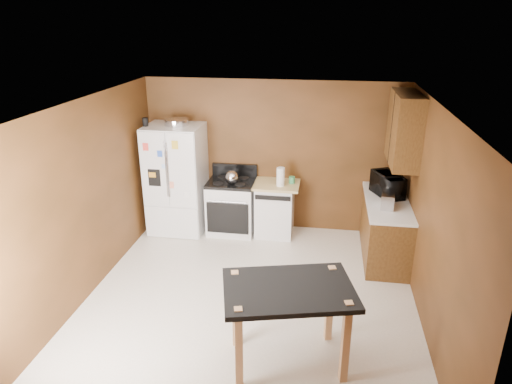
% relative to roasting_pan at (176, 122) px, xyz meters
% --- Properties ---
extents(floor, '(4.50, 4.50, 0.00)m').
position_rel_roasting_pan_xyz_m(floor, '(1.51, -1.92, -1.85)').
color(floor, white).
rests_on(floor, ground).
extents(ceiling, '(4.50, 4.50, 0.00)m').
position_rel_roasting_pan_xyz_m(ceiling, '(1.51, -1.92, 0.65)').
color(ceiling, white).
rests_on(ceiling, ground).
extents(wall_back, '(4.20, 0.00, 4.20)m').
position_rel_roasting_pan_xyz_m(wall_back, '(1.51, 0.33, -0.60)').
color(wall_back, brown).
rests_on(wall_back, ground).
extents(wall_front, '(4.20, 0.00, 4.20)m').
position_rel_roasting_pan_xyz_m(wall_front, '(1.51, -4.17, -0.60)').
color(wall_front, brown).
rests_on(wall_front, ground).
extents(wall_left, '(0.00, 4.50, 4.50)m').
position_rel_roasting_pan_xyz_m(wall_left, '(-0.59, -1.92, -0.60)').
color(wall_left, brown).
rests_on(wall_left, ground).
extents(wall_right, '(0.00, 4.50, 4.50)m').
position_rel_roasting_pan_xyz_m(wall_right, '(3.61, -1.92, -0.60)').
color(wall_right, brown).
rests_on(wall_right, ground).
extents(roasting_pan, '(0.38, 0.38, 0.10)m').
position_rel_roasting_pan_xyz_m(roasting_pan, '(0.00, 0.00, 0.00)').
color(roasting_pan, silver).
rests_on(roasting_pan, refrigerator).
extents(pen_cup, '(0.09, 0.09, 0.13)m').
position_rel_roasting_pan_xyz_m(pen_cup, '(-0.46, -0.15, 0.02)').
color(pen_cup, black).
rests_on(pen_cup, refrigerator).
extents(kettle, '(0.21, 0.21, 0.21)m').
position_rel_roasting_pan_xyz_m(kettle, '(0.90, -0.11, -0.84)').
color(kettle, silver).
rests_on(kettle, gas_range).
extents(paper_towel, '(0.14, 0.14, 0.30)m').
position_rel_roasting_pan_xyz_m(paper_towel, '(1.68, -0.06, -0.81)').
color(paper_towel, white).
rests_on(paper_towel, dishwasher).
extents(green_canister, '(0.12, 0.12, 0.11)m').
position_rel_roasting_pan_xyz_m(green_canister, '(1.85, 0.09, -0.90)').
color(green_canister, '#3EA260').
rests_on(green_canister, dishwasher).
extents(toaster, '(0.21, 0.31, 0.21)m').
position_rel_roasting_pan_xyz_m(toaster, '(3.26, -0.72, -0.84)').
color(toaster, silver).
rests_on(toaster, right_cabinets).
extents(microwave, '(0.58, 0.66, 0.31)m').
position_rel_roasting_pan_xyz_m(microwave, '(3.31, -0.24, -0.79)').
color(microwave, black).
rests_on(microwave, right_cabinets).
extents(refrigerator, '(0.90, 0.80, 1.80)m').
position_rel_roasting_pan_xyz_m(refrigerator, '(-0.04, -0.05, -0.95)').
color(refrigerator, white).
rests_on(refrigerator, ground).
extents(gas_range, '(0.76, 0.68, 1.10)m').
position_rel_roasting_pan_xyz_m(gas_range, '(0.87, 0.01, -1.39)').
color(gas_range, white).
rests_on(gas_range, ground).
extents(dishwasher, '(0.78, 0.63, 0.89)m').
position_rel_roasting_pan_xyz_m(dishwasher, '(1.59, 0.03, -1.40)').
color(dishwasher, white).
rests_on(dishwasher, ground).
extents(right_cabinets, '(0.63, 1.58, 2.45)m').
position_rel_roasting_pan_xyz_m(right_cabinets, '(3.35, -0.44, -0.94)').
color(right_cabinets, brown).
rests_on(right_cabinets, ground).
extents(island, '(1.47, 1.15, 0.93)m').
position_rel_roasting_pan_xyz_m(island, '(2.08, -2.98, -1.07)').
color(island, black).
rests_on(island, ground).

